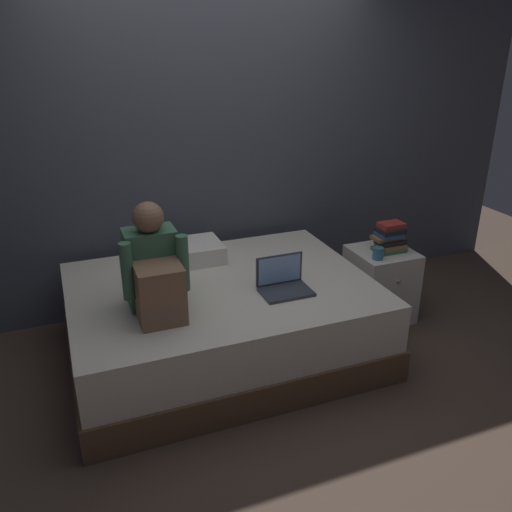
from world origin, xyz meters
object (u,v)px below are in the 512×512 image
Objects in this scene: person_sitting at (154,272)px; laptop at (283,283)px; nightstand at (380,284)px; book_stack at (390,238)px; mug at (378,253)px; bed at (222,319)px; pillow at (183,253)px.

person_sitting reaches higher than laptop.
book_stack is (0.03, -0.02, 0.38)m from nightstand.
nightstand is 1.85m from person_sitting.
person_sitting is 2.05× the size of laptop.
bed is at bearing 176.80° from mug.
laptop is (0.34, -0.24, 0.33)m from bed.
bed is 0.73m from person_sitting.
book_stack is (1.33, 0.04, 0.39)m from bed.
nightstand is at bearing -15.34° from pillow.
nightstand is at bearing 42.69° from mug.
mug is (-0.13, -0.12, 0.32)m from nightstand.
bed is at bearing 144.87° from laptop.
person_sitting is at bearing -175.15° from mug.
bed is 1.30m from nightstand.
nightstand is 2.32× the size of book_stack.
bed is 3.60× the size of nightstand.
bed is 1.39m from book_stack.
bed is 0.53m from laptop.
laptop is (0.81, -0.04, -0.20)m from person_sitting.
pillow is (-1.44, 0.40, 0.32)m from nightstand.
pillow reaches higher than nightstand.
mug is (0.83, 0.18, 0.01)m from laptop.
person_sitting is at bearing -172.33° from book_stack.
laptop is 0.84m from pillow.
laptop is (-0.96, -0.30, 0.31)m from nightstand.
book_stack reaches higher than laptop.
mug reaches higher than nightstand.
bed is 6.25× the size of laptop.
pillow is at bearing 125.07° from laptop.
mug is at bearing -137.31° from nightstand.
book_stack reaches higher than mug.
mug is at bearing 12.01° from laptop.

